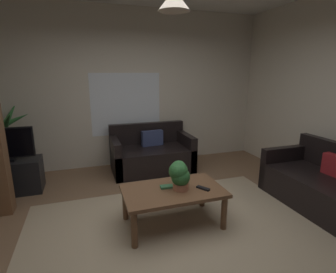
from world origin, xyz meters
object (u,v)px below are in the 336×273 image
object	(u,v)px
coffee_table	(173,194)
book_on_table_0	(167,187)
potted_plant_on_table	(179,174)
tv	(3,145)
pendant_lamp	(174,0)
couch_right_side	(324,187)
potted_palm_corner	(6,147)
remote_on_table_0	(203,188)
couch_under_window	(152,155)
tv_stand	(9,177)

from	to	relation	value
coffee_table	book_on_table_0	xyz separation A→B (m)	(-0.06, 0.06, 0.08)
potted_plant_on_table	tv	size ratio (longest dim) A/B	0.43
book_on_table_0	tv	distance (m)	2.48
potted_plant_on_table	coffee_table	bearing A→B (deg)	162.89
pendant_lamp	coffee_table	bearing A→B (deg)	-110.56
couch_right_side	potted_plant_on_table	size ratio (longest dim) A/B	4.38
tv	potted_palm_corner	world-z (taller)	potted_palm_corner
book_on_table_0	pendant_lamp	bearing A→B (deg)	-47.25
pendant_lamp	book_on_table_0	bearing A→B (deg)	132.75
book_on_table_0	tv	xyz separation A→B (m)	(-1.98, 1.46, 0.29)
remote_on_table_0	pendant_lamp	xyz separation A→B (m)	(-0.33, 0.11, 1.98)
couch_under_window	remote_on_table_0	world-z (taller)	couch_under_window
coffee_table	book_on_table_0	world-z (taller)	book_on_table_0
couch_under_window	coffee_table	bearing A→B (deg)	-96.84
pendant_lamp	tv_stand	bearing A→B (deg)	142.84
couch_right_side	remote_on_table_0	distance (m)	1.74
coffee_table	pendant_lamp	size ratio (longest dim) A/B	2.09
potted_plant_on_table	pendant_lamp	xyz separation A→B (m)	(-0.07, 0.02, 1.80)
potted_plant_on_table	remote_on_table_0	bearing A→B (deg)	-17.86
remote_on_table_0	pendant_lamp	bearing A→B (deg)	129.97
book_on_table_0	remote_on_table_0	distance (m)	0.42
tv_stand	tv	distance (m)	0.51
tv	pendant_lamp	size ratio (longest dim) A/B	1.44
couch_under_window	tv_stand	xyz separation A→B (m)	(-2.25, -0.27, -0.03)
coffee_table	remote_on_table_0	world-z (taller)	remote_on_table_0
book_on_table_0	tv_stand	bearing A→B (deg)	143.19
coffee_table	pendant_lamp	world-z (taller)	pendant_lamp
potted_palm_corner	tv	bearing A→B (deg)	-78.76
potted_plant_on_table	potted_palm_corner	size ratio (longest dim) A/B	0.26
potted_plant_on_table	potted_palm_corner	distance (m)	2.96
couch_under_window	tv_stand	size ratio (longest dim) A/B	1.59
coffee_table	potted_palm_corner	distance (m)	2.91
potted_plant_on_table	potted_palm_corner	xyz separation A→B (m)	(-2.19, 1.99, -0.04)
tv_stand	pendant_lamp	size ratio (longest dim) A/B	1.63
couch_right_side	pendant_lamp	size ratio (longest dim) A/B	2.72
coffee_table	remote_on_table_0	distance (m)	0.35
potted_plant_on_table	pendant_lamp	bearing A→B (deg)	162.89
remote_on_table_0	potted_plant_on_table	world-z (taller)	potted_plant_on_table
potted_palm_corner	pendant_lamp	distance (m)	3.43
remote_on_table_0	potted_palm_corner	bearing A→B (deg)	107.47
couch_under_window	coffee_table	world-z (taller)	couch_under_window
potted_palm_corner	couch_under_window	bearing A→B (deg)	-3.84
tv	couch_under_window	bearing A→B (deg)	7.37
coffee_table	couch_right_side	bearing A→B (deg)	-6.28
remote_on_table_0	book_on_table_0	bearing A→B (deg)	124.27
potted_plant_on_table	couch_right_side	bearing A→B (deg)	-5.90
remote_on_table_0	potted_plant_on_table	size ratio (longest dim) A/B	0.47
coffee_table	couch_under_window	bearing A→B (deg)	83.16
tv	potted_palm_corner	distance (m)	0.48
couch_under_window	potted_plant_on_table	world-z (taller)	couch_under_window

